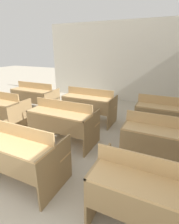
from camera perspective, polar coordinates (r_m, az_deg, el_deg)
The scene contains 9 objects.
wall_back at distance 6.75m, azimuth 11.01°, elevation 15.53°, with size 6.14×0.06×2.84m.
bench_front_center at distance 2.83m, azimuth -22.50°, elevation -11.82°, with size 1.32×0.75×0.93m.
bench_front_right at distance 2.10m, azimuth 20.79°, elevation -24.13°, with size 1.32×0.75×0.93m.
bench_second_left at distance 4.94m, azimuth -27.20°, elevation 1.13°, with size 1.32×0.75×0.93m.
bench_second_center at distance 3.67m, azimuth -8.64°, elevation -2.88°, with size 1.32×0.75×0.93m.
bench_second_right at distance 3.14m, azimuth 23.32°, elevation -8.62°, with size 1.32×0.75×0.93m.
bench_third_left at distance 5.76m, azimuth -17.43°, elevation 4.96°, with size 1.32×0.75×0.93m.
bench_third_center at distance 4.71m, azimuth -0.06°, elevation 2.58°, with size 1.32×0.75×0.93m.
bench_third_right at distance 4.29m, azimuth 23.84°, elevation -1.02°, with size 1.32×0.75×0.93m.
Camera 1 is at (1.72, -0.06, 1.93)m, focal length 28.00 mm.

